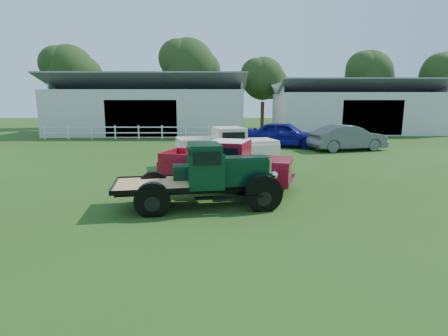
{
  "coord_description": "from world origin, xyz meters",
  "views": [
    {
      "loc": [
        0.15,
        -9.82,
        3.15
      ],
      "look_at": [
        0.2,
        1.2,
        1.05
      ],
      "focal_mm": 28.0,
      "sensor_mm": 36.0,
      "label": 1
    }
  ],
  "objects_px": {
    "vintage_flatbed": "(201,175)",
    "misc_car_blue": "(284,134)",
    "white_pickup": "(227,147)",
    "misc_car_grey": "(348,138)",
    "red_pickup": "(226,164)"
  },
  "relations": [
    {
      "from": "misc_car_blue",
      "to": "red_pickup",
      "type": "bearing_deg",
      "value": -179.85
    },
    {
      "from": "misc_car_blue",
      "to": "misc_car_grey",
      "type": "height_order",
      "value": "misc_car_blue"
    },
    {
      "from": "misc_car_grey",
      "to": "misc_car_blue",
      "type": "bearing_deg",
      "value": 49.58
    },
    {
      "from": "vintage_flatbed",
      "to": "misc_car_grey",
      "type": "distance_m",
      "value": 15.24
    },
    {
      "from": "misc_car_blue",
      "to": "misc_car_grey",
      "type": "xyz_separation_m",
      "value": [
        3.81,
        -1.86,
        -0.05
      ]
    },
    {
      "from": "red_pickup",
      "to": "white_pickup",
      "type": "distance_m",
      "value": 4.62
    },
    {
      "from": "vintage_flatbed",
      "to": "white_pickup",
      "type": "height_order",
      "value": "vintage_flatbed"
    },
    {
      "from": "vintage_flatbed",
      "to": "misc_car_blue",
      "type": "height_order",
      "value": "vintage_flatbed"
    },
    {
      "from": "white_pickup",
      "to": "misc_car_grey",
      "type": "distance_m",
      "value": 9.72
    },
    {
      "from": "vintage_flatbed",
      "to": "misc_car_grey",
      "type": "xyz_separation_m",
      "value": [
        8.83,
        12.42,
        -0.13
      ]
    },
    {
      "from": "white_pickup",
      "to": "vintage_flatbed",
      "type": "bearing_deg",
      "value": -111.44
    },
    {
      "from": "vintage_flatbed",
      "to": "red_pickup",
      "type": "xyz_separation_m",
      "value": [
        0.78,
        2.24,
        -0.07
      ]
    },
    {
      "from": "misc_car_grey",
      "to": "white_pickup",
      "type": "bearing_deg",
      "value": 110.52
    },
    {
      "from": "red_pickup",
      "to": "vintage_flatbed",
      "type": "bearing_deg",
      "value": -92.92
    },
    {
      "from": "white_pickup",
      "to": "misc_car_blue",
      "type": "distance_m",
      "value": 8.51
    }
  ]
}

